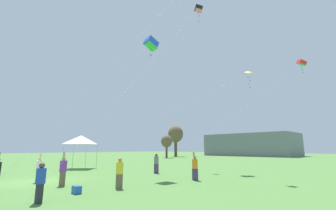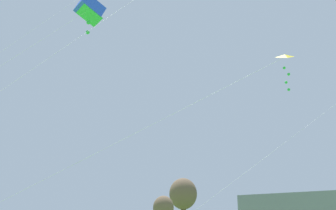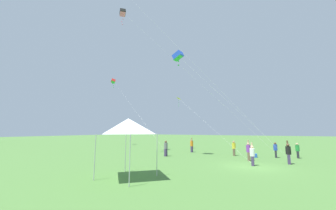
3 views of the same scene
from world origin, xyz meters
TOP-DOWN VIEW (x-y plane):
  - ground_plane at (0.00, 0.00)m, footprint 220.00×220.00m
  - festival_tent at (-8.01, 6.55)m, footprint 3.06×3.06m
  - cooler_box at (6.07, 0.13)m, footprint 0.52×0.32m
  - person_yellow_shirt at (6.36, 2.48)m, footprint 0.41×0.41m
  - person_white_shirt at (0.40, -0.06)m, footprint 0.40×0.40m
  - person_grey_shirt at (1.97, 9.39)m, footprint 0.43×0.43m
  - person_purple_shirt at (3.09, 0.51)m, footprint 0.42×0.42m
  - person_orange_shirt at (7.36, 8.29)m, footprint 0.41×0.41m
  - person_black_shirt at (2.79, -2.83)m, footprint 0.43×0.43m
  - person_green_shirt at (7.55, -3.96)m, footprint 0.38×0.38m
  - person_blue_shirt at (6.91, -1.87)m, footprint 0.40×0.40m
  - kite_black_box_0 at (1.88, 16.80)m, footprint 5.64×19.87m
  - kite_yellow_delta_1 at (10.25, 11.50)m, footprint 10.37×12.25m
  - kite_red_box_2 at (10.73, 27.28)m, footprint 9.08×18.75m
  - kite_blue_box_4 at (2.58, 7.99)m, footprint 1.09×12.00m

SIDE VIEW (x-z plane):
  - ground_plane at x=0.00m, z-range 0.00..0.00m
  - cooler_box at x=6.07m, z-range 0.00..0.39m
  - person_green_shirt at x=7.55m, z-range 0.06..1.69m
  - person_blue_shirt at x=6.91m, z-range 0.07..1.74m
  - person_yellow_shirt at x=6.36m, z-range 0.07..1.81m
  - person_white_shirt at x=0.40m, z-range -0.03..1.91m
  - person_grey_shirt at x=1.97m, z-range 0.07..1.87m
  - person_orange_shirt at x=7.36m, z-range -0.03..1.98m
  - person_purple_shirt at x=3.09m, z-range -0.03..2.02m
  - person_black_shirt at x=2.79m, z-range -0.03..2.05m
  - festival_tent at x=-8.01m, z-range 1.37..5.14m
  - kite_yellow_delta_1 at x=10.25m, z-range 3.86..12.42m
  - kite_blue_box_4 at x=2.58m, z-range 5.81..18.62m
  - kite_red_box_2 at x=10.73m, z-range 6.42..20.39m
  - kite_black_box_0 at x=1.88m, z-range 9.99..31.01m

